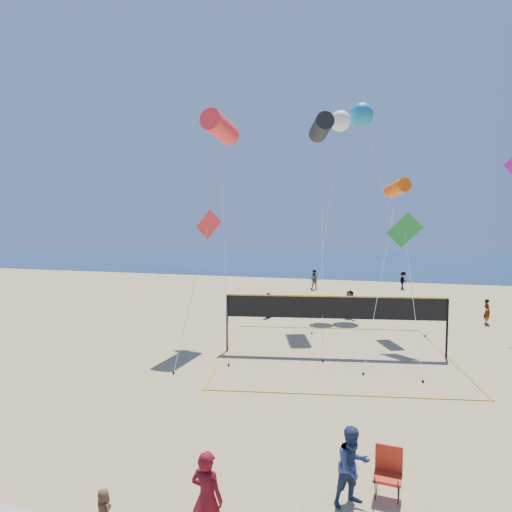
# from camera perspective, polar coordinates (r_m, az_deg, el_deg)

# --- Properties ---
(ground) EXTENTS (120.00, 120.00, 0.00)m
(ground) POSITION_cam_1_polar(r_m,az_deg,el_deg) (11.65, 2.22, -27.15)
(ground) COLOR tan
(ground) RESTS_ON ground
(ocean) EXTENTS (140.00, 50.00, 0.03)m
(ocean) POSITION_cam_1_polar(r_m,az_deg,el_deg) (71.94, 13.79, -0.46)
(ocean) COLOR #102A4E
(ocean) RESTS_ON ground
(woman) EXTENTS (0.74, 0.55, 1.84)m
(woman) POSITION_cam_1_polar(r_m,az_deg,el_deg) (9.70, -6.16, -27.91)
(woman) COLOR maroon
(woman) RESTS_ON ground
(toddler) EXTENTS (0.47, 0.41, 0.80)m
(toddler) POSITION_cam_1_polar(r_m,az_deg,el_deg) (9.57, -18.52, -28.03)
(toddler) COLOR brown
(toddler) RESTS_ON seawall
(bystander_a) EXTENTS (1.06, 1.03, 1.71)m
(bystander_a) POSITION_cam_1_polar(r_m,az_deg,el_deg) (10.95, 12.00, -24.29)
(bystander_a) COLOR navy
(bystander_a) RESTS_ON ground
(far_person_0) EXTENTS (0.69, 1.00, 1.57)m
(far_person_0) POSITION_cam_1_polar(r_m,az_deg,el_deg) (28.65, 1.51, -6.19)
(far_person_0) COLOR gray
(far_person_0) RESTS_ON ground
(far_person_1) EXTENTS (1.44, 1.53, 1.72)m
(far_person_1) POSITION_cam_1_polar(r_m,az_deg,el_deg) (29.28, 11.63, -5.90)
(far_person_1) COLOR gray
(far_person_1) RESTS_ON ground
(far_person_2) EXTENTS (0.48, 0.62, 1.50)m
(far_person_2) POSITION_cam_1_polar(r_m,az_deg,el_deg) (30.13, 26.91, -6.23)
(far_person_2) COLOR gray
(far_person_2) RESTS_ON ground
(far_person_3) EXTENTS (0.94, 0.78, 1.75)m
(far_person_3) POSITION_cam_1_polar(r_m,az_deg,el_deg) (40.35, 7.34, -2.97)
(far_person_3) COLOR gray
(far_person_3) RESTS_ON ground
(far_person_4) EXTENTS (0.94, 1.14, 1.54)m
(far_person_4) POSITION_cam_1_polar(r_m,az_deg,el_deg) (42.34, 17.91, -2.94)
(far_person_4) COLOR gray
(far_person_4) RESTS_ON ground
(camp_chair) EXTENTS (0.64, 0.78, 1.23)m
(camp_chair) POSITION_cam_1_polar(r_m,az_deg,el_deg) (11.49, 16.20, -24.21)
(camp_chair) COLOR red
(camp_chair) RESTS_ON ground
(volleyball_net) EXTENTS (11.63, 11.50, 2.70)m
(volleyball_net) POSITION_cam_1_polar(r_m,az_deg,el_deg) (21.13, 9.80, -7.13)
(volleyball_net) COLOR black
(volleyball_net) RESTS_ON ground
(kite_0) EXTENTS (2.70, 6.08, 11.56)m
(kite_0) POSITION_cam_1_polar(r_m,az_deg,el_deg) (24.24, -4.50, 15.72)
(kite_0) COLOR #FF2C31
(kite_0) RESTS_ON ground
(kite_1) EXTENTS (2.22, 9.42, 12.23)m
(kite_1) POSITION_cam_1_polar(r_m,az_deg,el_deg) (28.05, 8.15, 15.60)
(kite_1) COLOR black
(kite_1) RESTS_ON ground
(kite_2) EXTENTS (2.10, 9.17, 8.36)m
(kite_2) POSITION_cam_1_polar(r_m,az_deg,el_deg) (26.24, 17.27, 8.09)
(kite_2) COLOR #FF560B
(kite_2) RESTS_ON ground
(kite_3) EXTENTS (1.50, 5.49, 6.63)m
(kite_3) POSITION_cam_1_polar(r_m,az_deg,el_deg) (22.77, -6.15, 3.07)
(kite_3) COLOR red
(kite_3) RESTS_ON ground
(kite_4) EXTENTS (1.74, 5.73, 6.50)m
(kite_4) POSITION_cam_1_polar(r_m,az_deg,el_deg) (23.08, 18.15, 2.49)
(kite_4) COLOR green
(kite_4) RESTS_ON ground
(kite_6) EXTENTS (1.79, 8.48, 13.40)m
(kite_6) POSITION_cam_1_polar(r_m,az_deg,el_deg) (32.26, 10.48, 16.24)
(kite_6) COLOR white
(kite_6) RESTS_ON ground
(kite_7) EXTENTS (4.87, 8.27, 14.00)m
(kite_7) POSITION_cam_1_polar(r_m,az_deg,el_deg) (32.99, 13.09, 16.85)
(kite_7) COLOR #1583B5
(kite_7) RESTS_ON ground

